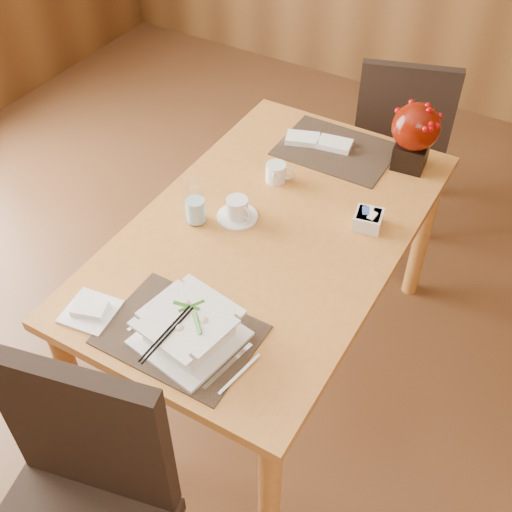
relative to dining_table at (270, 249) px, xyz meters
The scene contains 14 objects.
ground 0.89m from the dining_table, 90.00° to the right, with size 6.00×6.00×0.00m, color brown.
dining_table is the anchor object (origin of this frame).
placemat_near 0.56m from the dining_table, 90.00° to the right, with size 0.45×0.33×0.01m, color black.
placemat_far 0.56m from the dining_table, 90.00° to the left, with size 0.45×0.33×0.01m, color black.
soup_setting 0.57m from the dining_table, 86.12° to the right, with size 0.31×0.31×0.11m.
coffee_cup 0.19m from the dining_table, behind, with size 0.15×0.15×0.08m.
water_glass 0.32m from the dining_table, 159.15° to the right, with size 0.08×0.08×0.17m, color white.
creamer_jug 0.31m from the dining_table, 114.73° to the left, with size 0.10×0.10×0.07m, color white, non-canonical shape.
sugar_caddy 0.37m from the dining_table, 32.67° to the left, with size 0.09×0.09×0.06m, color white.
berry_decor 0.71m from the dining_table, 64.13° to the left, with size 0.18×0.18×0.27m.
napkins_far 0.57m from the dining_table, 97.21° to the left, with size 0.27×0.10×0.02m, color white, non-canonical shape.
bread_plate 0.69m from the dining_table, 115.16° to the right, with size 0.15×0.15×0.01m, color white.
near_chair 1.08m from the dining_table, 89.17° to the right, with size 0.58×0.58×1.04m.
far_chair 1.12m from the dining_table, 84.99° to the left, with size 0.56×0.56×0.95m.
Camera 1 is at (0.80, -0.88, 2.26)m, focal length 45.00 mm.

